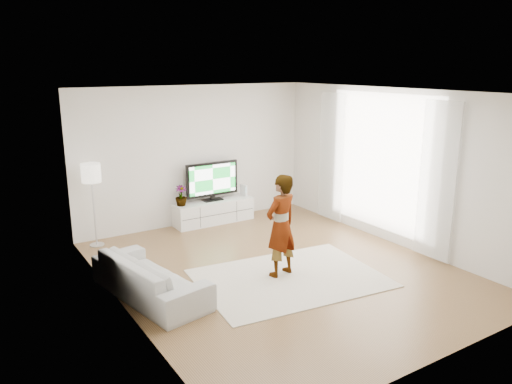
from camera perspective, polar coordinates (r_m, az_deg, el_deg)
floor at (r=8.08m, az=2.69°, el=-8.90°), size 6.00×6.00×0.00m
ceiling at (r=7.43m, az=2.94°, el=11.35°), size 6.00×6.00×0.00m
wall_left at (r=6.56m, az=-15.35°, el=-1.98°), size 0.02×6.00×2.80m
wall_right at (r=9.27m, az=15.56°, el=2.72°), size 0.02×6.00×2.80m
wall_back at (r=10.18m, az=-6.98°, el=4.15°), size 5.00×0.02×2.80m
wall_front at (r=5.56m, az=20.98°, el=-5.40°), size 5.00×0.02×2.80m
window at (r=9.45m, az=14.16°, el=3.33°), size 0.01×2.60×2.50m
curtain_near at (r=8.58m, az=20.01°, el=1.12°), size 0.04×0.70×2.60m
curtain_far at (r=10.33m, az=8.61°, el=3.97°), size 0.04×0.70×2.60m
media_console at (r=10.36m, az=-4.88°, el=-2.23°), size 1.68×0.48×0.47m
television at (r=10.21m, az=-5.03°, el=1.40°), size 1.14×0.22×0.80m
game_console at (r=10.61m, az=-1.41°, el=0.20°), size 0.09×0.18×0.24m
potted_plant at (r=9.95m, az=-8.57°, el=-0.42°), size 0.26×0.26×0.41m
rug at (r=7.78m, az=3.89°, el=-9.79°), size 2.97×2.29×0.01m
player at (r=7.61m, az=2.87°, el=-3.86°), size 0.65×0.50×1.60m
sofa at (r=7.27m, az=-12.00°, el=-9.43°), size 1.15×2.13×0.59m
floor_lamp at (r=9.21m, az=-18.31°, el=1.67°), size 0.34×0.34×1.51m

